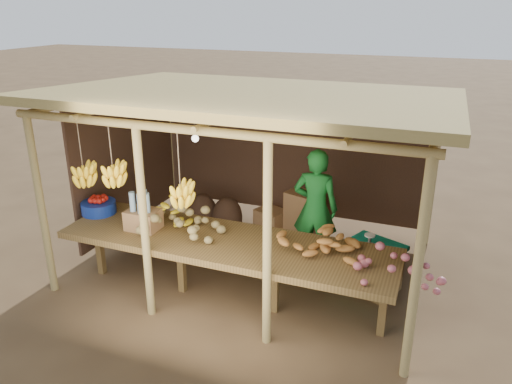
% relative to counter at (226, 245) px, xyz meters
% --- Properties ---
extents(ground, '(60.00, 60.00, 0.00)m').
position_rel_counter_xyz_m(ground, '(-0.00, 0.95, -0.74)').
color(ground, brown).
rests_on(ground, ground).
extents(stall_structure, '(4.70, 3.50, 2.43)m').
position_rel_counter_xyz_m(stall_structure, '(-0.10, 0.96, 1.18)').
color(stall_structure, tan).
rests_on(stall_structure, ground).
extents(counter, '(3.90, 1.05, 0.80)m').
position_rel_counter_xyz_m(counter, '(0.00, 0.00, 0.00)').
color(counter, brown).
rests_on(counter, ground).
extents(potato_heap, '(1.13, 0.88, 0.37)m').
position_rel_counter_xyz_m(potato_heap, '(-0.60, 0.00, 0.24)').
color(potato_heap, olive).
rests_on(potato_heap, counter).
extents(sweet_potato_heap, '(1.05, 0.76, 0.36)m').
position_rel_counter_xyz_m(sweet_potato_heap, '(0.96, 0.09, 0.24)').
color(sweet_potato_heap, '#B3712E').
rests_on(sweet_potato_heap, counter).
extents(onion_heap, '(0.90, 0.57, 0.36)m').
position_rel_counter_xyz_m(onion_heap, '(1.90, -0.16, 0.24)').
color(onion_heap, '#B95A62').
rests_on(onion_heap, counter).
extents(banana_pile, '(0.58, 0.42, 0.34)m').
position_rel_counter_xyz_m(banana_pile, '(-0.84, 0.22, 0.23)').
color(banana_pile, yellow).
rests_on(banana_pile, counter).
extents(tomato_basin, '(0.44, 0.44, 0.23)m').
position_rel_counter_xyz_m(tomato_basin, '(-1.85, 0.13, 0.16)').
color(tomato_basin, navy).
rests_on(tomato_basin, counter).
extents(bottle_box, '(0.38, 0.30, 0.48)m').
position_rel_counter_xyz_m(bottle_box, '(-1.04, -0.07, 0.24)').
color(bottle_box, '#9D7046').
rests_on(bottle_box, counter).
extents(vendor, '(0.61, 0.42, 1.62)m').
position_rel_counter_xyz_m(vendor, '(0.72, 1.25, 0.07)').
color(vendor, '#1B7B2B').
rests_on(vendor, ground).
extents(tarp_crate, '(0.82, 0.77, 0.78)m').
position_rel_counter_xyz_m(tarp_crate, '(1.54, 0.89, -0.42)').
color(tarp_crate, brown).
rests_on(tarp_crate, ground).
extents(carton_stack, '(1.02, 0.49, 0.70)m').
position_rel_counter_xyz_m(carton_stack, '(0.17, 1.98, -0.43)').
color(carton_stack, '#9D7046').
rests_on(carton_stack, ground).
extents(burlap_sacks, '(0.91, 0.48, 0.64)m').
position_rel_counter_xyz_m(burlap_sacks, '(-1.02, 1.79, -0.46)').
color(burlap_sacks, '#4A3122').
rests_on(burlap_sacks, ground).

